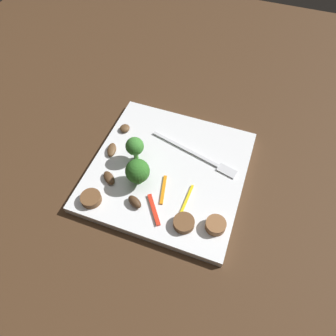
% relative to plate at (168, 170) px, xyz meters
% --- Properties ---
extents(ground_plane, '(1.40, 1.40, 0.00)m').
position_rel_plate_xyz_m(ground_plane, '(0.00, 0.00, -0.01)').
color(ground_plane, '#422B19').
extents(plate, '(0.27, 0.27, 0.02)m').
position_rel_plate_xyz_m(plate, '(0.00, 0.00, 0.00)').
color(plate, white).
rests_on(plate, ground_plane).
extents(fork, '(0.18, 0.06, 0.00)m').
position_rel_plate_xyz_m(fork, '(0.05, 0.04, 0.01)').
color(fork, silver).
rests_on(fork, plate).
extents(broccoli_floret_0, '(0.03, 0.03, 0.05)m').
position_rel_plate_xyz_m(broccoli_floret_0, '(-0.06, 0.00, 0.04)').
color(broccoli_floret_0, '#408630').
rests_on(broccoli_floret_0, plate).
extents(broccoli_floret_1, '(0.04, 0.04, 0.06)m').
position_rel_plate_xyz_m(broccoli_floret_1, '(-0.04, -0.05, 0.04)').
color(broccoli_floret_1, '#347525').
rests_on(broccoli_floret_1, plate).
extents(sausage_slice_0, '(0.05, 0.05, 0.01)m').
position_rel_plate_xyz_m(sausage_slice_0, '(-0.10, -0.11, 0.01)').
color(sausage_slice_0, brown).
rests_on(sausage_slice_0, plate).
extents(sausage_slice_1, '(0.05, 0.05, 0.02)m').
position_rel_plate_xyz_m(sausage_slice_1, '(0.11, -0.08, 0.02)').
color(sausage_slice_1, brown).
rests_on(sausage_slice_1, plate).
extents(sausage_slice_2, '(0.04, 0.04, 0.01)m').
position_rel_plate_xyz_m(sausage_slice_2, '(0.06, -0.10, 0.01)').
color(sausage_slice_2, brown).
rests_on(sausage_slice_2, plate).
extents(mushroom_0, '(0.03, 0.04, 0.01)m').
position_rel_plate_xyz_m(mushroom_0, '(-0.11, 0.00, 0.01)').
color(mushroom_0, brown).
rests_on(mushroom_0, plate).
extents(mushroom_1, '(0.02, 0.02, 0.01)m').
position_rel_plate_xyz_m(mushroom_1, '(-0.11, 0.06, 0.01)').
color(mushroom_1, brown).
rests_on(mushroom_1, plate).
extents(mushroom_2, '(0.03, 0.03, 0.01)m').
position_rel_plate_xyz_m(mushroom_2, '(-0.03, -0.09, 0.01)').
color(mushroom_2, '#422B19').
rests_on(mushroom_2, plate).
extents(mushroom_3, '(0.03, 0.03, 0.01)m').
position_rel_plate_xyz_m(mushroom_3, '(-0.09, -0.06, 0.01)').
color(mushroom_3, '#4C331E').
rests_on(mushroom_3, plate).
extents(pepper_strip_0, '(0.01, 0.06, 0.00)m').
position_rel_plate_xyz_m(pepper_strip_0, '(0.05, -0.05, 0.01)').
color(pepper_strip_0, yellow).
rests_on(pepper_strip_0, plate).
extents(pepper_strip_1, '(0.02, 0.06, 0.00)m').
position_rel_plate_xyz_m(pepper_strip_1, '(0.01, -0.05, 0.01)').
color(pepper_strip_1, orange).
rests_on(pepper_strip_1, plate).
extents(pepper_strip_2, '(0.04, 0.05, 0.00)m').
position_rel_plate_xyz_m(pepper_strip_2, '(0.01, -0.09, 0.01)').
color(pepper_strip_2, red).
rests_on(pepper_strip_2, plate).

